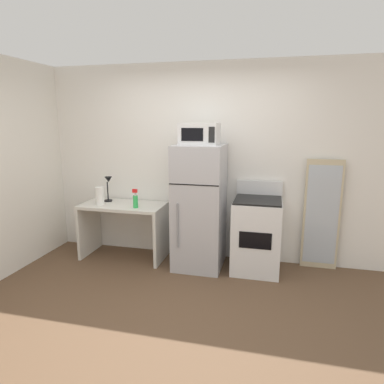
{
  "coord_description": "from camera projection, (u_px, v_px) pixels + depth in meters",
  "views": [
    {
      "loc": [
        0.94,
        -2.74,
        1.86
      ],
      "look_at": [
        -0.01,
        1.1,
        1.02
      ],
      "focal_mm": 31.48,
      "sensor_mm": 36.0,
      "label": 1
    }
  ],
  "objects": [
    {
      "name": "ground_plane",
      "position": [
        165.0,
        320.0,
        3.21
      ],
      "size": [
        12.0,
        12.0,
        0.0
      ],
      "primitive_type": "plane",
      "color": "brown"
    },
    {
      "name": "wall_back_white",
      "position": [
        203.0,
        163.0,
        4.55
      ],
      "size": [
        5.0,
        0.1,
        2.6
      ],
      "primitive_type": "cube",
      "color": "white",
      "rests_on": "ground"
    },
    {
      "name": "desk",
      "position": [
        124.0,
        220.0,
        4.6
      ],
      "size": [
        1.12,
        0.59,
        0.75
      ],
      "color": "silver",
      "rests_on": "ground"
    },
    {
      "name": "desk_lamp",
      "position": [
        108.0,
        185.0,
        4.65
      ],
      "size": [
        0.14,
        0.12,
        0.35
      ],
      "color": "black",
      "rests_on": "desk"
    },
    {
      "name": "spray_bottle",
      "position": [
        135.0,
        200.0,
        4.34
      ],
      "size": [
        0.06,
        0.06,
        0.25
      ],
      "color": "green",
      "rests_on": "desk"
    },
    {
      "name": "paper_towel_roll",
      "position": [
        100.0,
        196.0,
        4.5
      ],
      "size": [
        0.11,
        0.11,
        0.24
      ],
      "primitive_type": "cylinder",
      "color": "white",
      "rests_on": "desk"
    },
    {
      "name": "refrigerator",
      "position": [
        200.0,
        207.0,
        4.27
      ],
      "size": [
        0.6,
        0.68,
        1.57
      ],
      "color": "#B7B7BC",
      "rests_on": "ground"
    },
    {
      "name": "microwave",
      "position": [
        200.0,
        134.0,
        4.06
      ],
      "size": [
        0.46,
        0.35,
        0.26
      ],
      "color": "silver",
      "rests_on": "refrigerator"
    },
    {
      "name": "oven_range",
      "position": [
        257.0,
        234.0,
        4.2
      ],
      "size": [
        0.58,
        0.61,
        1.1
      ],
      "color": "white",
      "rests_on": "ground"
    },
    {
      "name": "leaning_mirror",
      "position": [
        322.0,
        215.0,
        4.21
      ],
      "size": [
        0.44,
        0.03,
        1.4
      ],
      "color": "#C6B793",
      "rests_on": "ground"
    }
  ]
}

